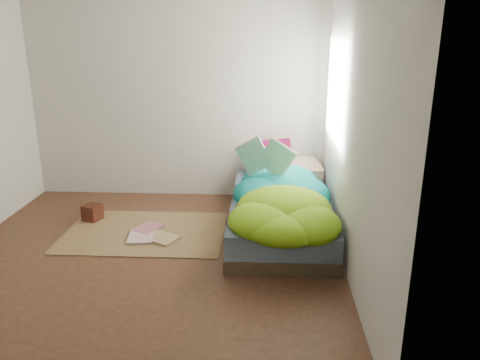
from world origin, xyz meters
name	(u,v)px	position (x,y,z in m)	size (l,w,h in m)	color
ground	(146,258)	(0.00, 0.00, 0.00)	(3.50, 3.50, 0.00)	#3C2617
room_walls	(136,74)	(0.01, 0.01, 1.63)	(3.54, 3.54, 2.62)	beige
bed	(280,214)	(1.22, 0.72, 0.17)	(1.00, 2.00, 0.34)	#372F1E
duvet	(282,189)	(1.22, 0.50, 0.51)	(0.96, 1.84, 0.34)	#08777B
rug	(145,232)	(-0.15, 0.55, 0.01)	(1.60, 1.10, 0.01)	brown
pillow_floral	(292,170)	(1.38, 1.50, 0.41)	(0.65, 0.40, 0.15)	#EDE7CD
pillow_magenta	(273,158)	(1.16, 1.53, 0.55)	(0.42, 0.13, 0.42)	#4C0528
open_book	(265,148)	(1.06, 0.82, 0.84)	(0.51, 0.11, 0.31)	#3C8A2D
wooden_box	(92,212)	(-0.79, 0.83, 0.10)	(0.17, 0.17, 0.17)	#3E0F0E
floor_book_a	(129,237)	(-0.27, 0.39, 0.02)	(0.25, 0.34, 0.03)	silver
floor_book_b	(140,226)	(-0.23, 0.65, 0.03)	(0.22, 0.30, 0.03)	#B16671
floor_book_c	(153,242)	(-0.01, 0.28, 0.02)	(0.24, 0.33, 0.02)	tan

